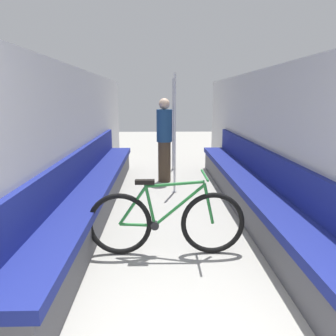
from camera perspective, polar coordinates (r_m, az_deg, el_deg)
The scene contains 8 objects.
wall_left at distance 4.63m, azimuth -16.87°, elevation 4.11°, with size 0.10×10.31×2.06m, color #B2B2B7.
wall_right at distance 4.74m, azimuth 18.22°, elevation 4.21°, with size 0.10×10.31×2.06m, color #B2B2B7.
bench_seat_row_left at distance 4.89m, azimuth -12.71°, elevation -3.93°, with size 0.49×5.97×0.91m.
bench_seat_row_right at distance 4.98m, azimuth 14.01°, elevation -3.71°, with size 0.49×5.97×0.91m.
bicycle at distance 3.48m, azimuth -0.32°, elevation -9.37°, with size 1.66×0.46×0.87m.
grab_pole_near at distance 5.60m, azimuth 1.17°, elevation 5.57°, with size 0.08×0.08×2.04m.
grab_pole_far at distance 7.39m, azimuth 0.86°, elevation 7.19°, with size 0.08×0.08×2.04m.
passenger_standing at distance 6.38m, azimuth -0.64°, elevation 4.99°, with size 0.30×0.30×1.62m.
Camera 1 is at (-0.19, -0.87, 1.64)m, focal length 35.00 mm.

